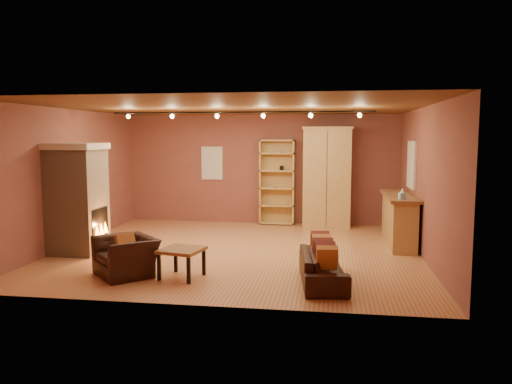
% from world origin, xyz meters
% --- Properties ---
extents(floor, '(7.00, 7.00, 0.00)m').
position_xyz_m(floor, '(0.00, 0.00, 0.00)').
color(floor, '#A5653A').
rests_on(floor, ground).
extents(ceiling, '(7.00, 7.00, 0.00)m').
position_xyz_m(ceiling, '(0.00, 0.00, 2.80)').
color(ceiling, brown).
rests_on(ceiling, back_wall).
extents(back_wall, '(7.00, 0.02, 2.80)m').
position_xyz_m(back_wall, '(0.00, 3.25, 1.40)').
color(back_wall, brown).
rests_on(back_wall, floor).
extents(left_wall, '(0.02, 6.50, 2.80)m').
position_xyz_m(left_wall, '(-3.50, 0.00, 1.40)').
color(left_wall, brown).
rests_on(left_wall, floor).
extents(right_wall, '(0.02, 6.50, 2.80)m').
position_xyz_m(right_wall, '(3.50, 0.00, 1.40)').
color(right_wall, brown).
rests_on(right_wall, floor).
extents(fireplace, '(1.01, 0.98, 2.12)m').
position_xyz_m(fireplace, '(-3.04, -0.60, 1.06)').
color(fireplace, tan).
rests_on(fireplace, floor).
extents(back_window, '(0.56, 0.04, 0.86)m').
position_xyz_m(back_window, '(-1.30, 3.23, 1.55)').
color(back_window, silver).
rests_on(back_window, back_wall).
extents(bookcase, '(0.89, 0.34, 2.16)m').
position_xyz_m(bookcase, '(0.43, 3.14, 1.10)').
color(bookcase, tan).
rests_on(bookcase, floor).
extents(armoire, '(1.22, 0.69, 2.48)m').
position_xyz_m(armoire, '(1.69, 2.93, 1.24)').
color(armoire, tan).
rests_on(armoire, floor).
extents(bar_counter, '(0.59, 2.19, 1.05)m').
position_xyz_m(bar_counter, '(3.20, 1.09, 0.53)').
color(bar_counter, tan).
rests_on(bar_counter, floor).
extents(tissue_box, '(0.16, 0.16, 0.23)m').
position_xyz_m(tissue_box, '(3.15, 0.32, 1.14)').
color(tissue_box, '#81B0CF').
rests_on(tissue_box, bar_counter).
extents(right_window, '(0.05, 0.90, 1.00)m').
position_xyz_m(right_window, '(3.47, 1.40, 1.65)').
color(right_window, silver).
rests_on(right_window, right_wall).
extents(loveseat, '(0.66, 1.68, 0.71)m').
position_xyz_m(loveseat, '(1.68, -1.96, 0.34)').
color(loveseat, black).
rests_on(loveseat, floor).
extents(armchair, '(1.11, 1.12, 0.84)m').
position_xyz_m(armchair, '(-1.49, -2.00, 0.42)').
color(armchair, black).
rests_on(armchair, floor).
extents(coffee_table, '(0.74, 0.74, 0.47)m').
position_xyz_m(coffee_table, '(-0.55, -1.99, 0.40)').
color(coffee_table, brown).
rests_on(coffee_table, floor).
extents(track_rail, '(5.20, 0.09, 0.13)m').
position_xyz_m(track_rail, '(0.00, 0.20, 2.69)').
color(track_rail, black).
rests_on(track_rail, ceiling).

